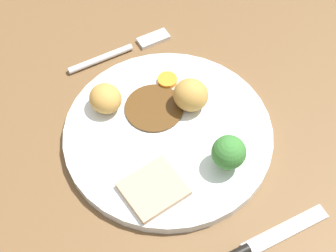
{
  "coord_description": "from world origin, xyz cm",
  "views": [
    {
      "loc": [
        31.29,
        -20.05,
        55.46
      ],
      "look_at": [
        2.9,
        -1.08,
        6.0
      ],
      "focal_mm": 53.42,
      "sensor_mm": 36.0,
      "label": 1
    }
  ],
  "objects": [
    {
      "name": "dining_table",
      "position": [
        0.0,
        0.0,
        1.8
      ],
      "size": [
        120.0,
        84.0,
        3.6
      ],
      "primitive_type": "cube",
      "color": "brown",
      "rests_on": "ground"
    },
    {
      "name": "dinner_plate",
      "position": [
        2.9,
        -1.08,
        4.3
      ],
      "size": [
        25.65,
        25.65,
        1.4
      ],
      "primitive_type": "cylinder",
      "color": "white",
      "rests_on": "dining_table"
    },
    {
      "name": "roast_potato_right",
      "position": [
        -4.46,
        -5.46,
        6.68
      ],
      "size": [
        4.53,
        4.25,
        3.35
      ],
      "primitive_type": "ellipsoid",
      "rotation": [
        0.0,
        0.0,
        1.65
      ],
      "color": "#BC8C42",
      "rests_on": "dinner_plate"
    },
    {
      "name": "carrot_coin_front",
      "position": [
        -3.58,
        3.15,
        5.33
      ],
      "size": [
        2.56,
        2.56,
        0.66
      ],
      "primitive_type": "cylinder",
      "color": "orange",
      "rests_on": "dinner_plate"
    },
    {
      "name": "roast_potato_left",
      "position": [
        1.2,
        3.44,
        7.06
      ],
      "size": [
        5.98,
        5.92,
        4.13
      ],
      "primitive_type": "ellipsoid",
      "rotation": [
        0.0,
        0.0,
        3.77
      ],
      "color": "#BC8C42",
      "rests_on": "dinner_plate"
    },
    {
      "name": "fork",
      "position": [
        -12.49,
        1.59,
        3.99
      ],
      "size": [
        2.78,
        15.32,
        0.9
      ],
      "rotation": [
        0.0,
        0.0,
        1.48
      ],
      "color": "silver",
      "rests_on": "dining_table"
    },
    {
      "name": "gravy_pool",
      "position": [
        -0.86,
        -0.66,
        5.15
      ],
      "size": [
        7.42,
        7.42,
        0.3
      ],
      "primitive_type": "cylinder",
      "color": "#563819",
      "rests_on": "dinner_plate"
    },
    {
      "name": "meat_slice_main",
      "position": [
        8.77,
        -6.97,
        5.4
      ],
      "size": [
        5.99,
        6.63,
        0.8
      ],
      "primitive_type": "cube",
      "rotation": [
        0.0,
        0.0,
        4.74
      ],
      "color": "tan",
      "rests_on": "dinner_plate"
    },
    {
      "name": "broccoli_floret",
      "position": [
        10.63,
        1.97,
        7.54
      ],
      "size": [
        3.97,
        3.97,
        4.64
      ],
      "color": "#8CB766",
      "rests_on": "dinner_plate"
    }
  ]
}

